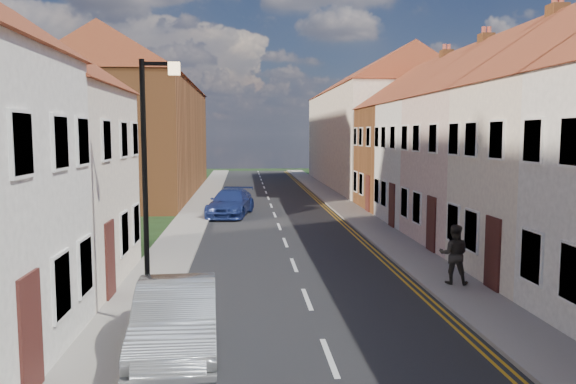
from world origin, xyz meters
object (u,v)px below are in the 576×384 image
object	(u,v)px
car_mid	(176,320)
pedestrian_right_b	(454,254)
car_far	(231,203)
lamppost	(149,176)

from	to	relation	value
car_mid	pedestrian_right_b	size ratio (longest dim) A/B	2.61
car_far	pedestrian_right_b	xyz separation A→B (m)	(6.83, -15.04, 0.27)
car_mid	pedestrian_right_b	bearing A→B (deg)	27.75
car_mid	car_far	size ratio (longest dim) A/B	0.92
car_mid	car_far	xyz separation A→B (m)	(0.64, 19.58, -0.03)
pedestrian_right_b	car_far	bearing A→B (deg)	-46.67
pedestrian_right_b	car_mid	bearing A→B (deg)	50.19
car_mid	pedestrian_right_b	distance (m)	8.75
lamppost	car_mid	size ratio (longest dim) A/B	1.32
car_far	lamppost	bearing A→B (deg)	-83.99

